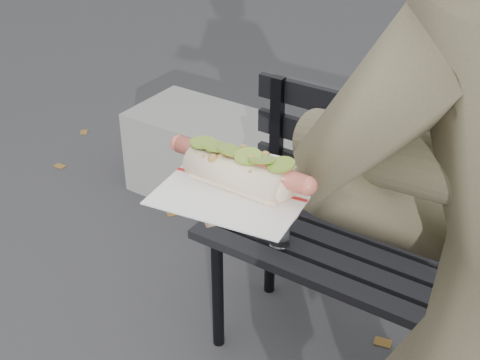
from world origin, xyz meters
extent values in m
cylinder|color=black|center=(-0.71, 0.77, 0.23)|extent=(0.04, 0.04, 0.45)
cylinder|color=black|center=(-0.71, 1.11, 0.23)|extent=(0.04, 0.04, 0.45)
cube|color=black|center=(-0.04, 0.76, 0.47)|extent=(1.50, 0.07, 0.03)
cube|color=black|center=(-0.04, 0.85, 0.47)|extent=(1.50, 0.07, 0.03)
cube|color=black|center=(-0.04, 0.94, 0.47)|extent=(1.50, 0.07, 0.03)
cube|color=black|center=(-0.04, 1.03, 0.47)|extent=(1.50, 0.07, 0.03)
cube|color=black|center=(-0.04, 1.12, 0.47)|extent=(1.50, 0.07, 0.03)
cube|color=black|center=(-0.71, 1.13, 0.67)|extent=(0.04, 0.03, 0.42)
cube|color=black|center=(-0.04, 1.15, 0.57)|extent=(1.50, 0.02, 0.08)
cube|color=black|center=(-0.04, 1.15, 0.70)|extent=(1.50, 0.02, 0.08)
cylinder|color=white|center=(-0.51, 0.82, 0.57)|extent=(0.06, 0.06, 0.19)
cylinder|color=white|center=(-0.51, 0.82, 0.68)|extent=(0.03, 0.03, 0.02)
cube|color=slate|center=(-1.07, 1.55, 0.20)|extent=(1.20, 0.40, 0.40)
cylinder|color=brown|center=(0.15, 0.11, 1.30)|extent=(0.51, 0.23, 0.19)
cylinder|color=#D8A384|center=(-0.07, 0.01, 1.24)|extent=(0.09, 0.08, 0.07)
ellipsoid|color=#D8A384|center=(-0.11, 0.00, 1.23)|extent=(0.10, 0.12, 0.03)
cylinder|color=#D8A384|center=(-0.16, -0.03, 1.23)|extent=(0.05, 0.02, 0.02)
cylinder|color=#D8A384|center=(-0.16, -0.01, 1.23)|extent=(0.05, 0.02, 0.02)
cylinder|color=#D8A384|center=(-0.16, 0.01, 1.23)|extent=(0.05, 0.02, 0.02)
cylinder|color=#D8A384|center=(-0.16, 0.03, 1.23)|extent=(0.05, 0.02, 0.02)
cylinder|color=#D8A384|center=(-0.10, -0.05, 1.23)|extent=(0.04, 0.05, 0.02)
cube|color=white|center=(-0.11, 0.00, 1.25)|extent=(0.21, 0.21, 0.00)
cube|color=#B21E1E|center=(-0.11, 0.00, 1.25)|extent=(0.19, 0.03, 0.00)
cylinder|color=#D46451|center=(-0.11, 0.00, 1.28)|extent=(0.20, 0.03, 0.02)
sphere|color=#D46451|center=(-0.21, 0.00, 1.28)|extent=(0.03, 0.03, 0.02)
sphere|color=#D46451|center=(-0.01, 0.00, 1.28)|extent=(0.03, 0.03, 0.02)
sphere|color=#9E6B2D|center=(-0.08, 0.02, 1.29)|extent=(0.01, 0.01, 0.01)
sphere|color=#9E6B2D|center=(-0.15, 0.00, 1.29)|extent=(0.01, 0.01, 0.01)
sphere|color=#9E6B2D|center=(-0.16, 0.00, 1.29)|extent=(0.01, 0.01, 0.01)
sphere|color=#9E6B2D|center=(-0.11, 0.02, 1.29)|extent=(0.01, 0.01, 0.01)
sphere|color=#9E6B2D|center=(-0.09, 0.00, 1.29)|extent=(0.01, 0.01, 0.01)
sphere|color=#9E6B2D|center=(-0.12, -0.02, 1.29)|extent=(0.01, 0.01, 0.01)
sphere|color=#9E6B2D|center=(-0.16, -0.02, 1.29)|extent=(0.01, 0.01, 0.01)
sphere|color=#9E6B2D|center=(-0.09, -0.01, 1.29)|extent=(0.01, 0.01, 0.01)
sphere|color=#9E6B2D|center=(-0.06, 0.02, 1.29)|extent=(0.01, 0.01, 0.01)
sphere|color=#9E6B2D|center=(-0.08, 0.01, 1.29)|extent=(0.01, 0.01, 0.01)
sphere|color=#9E6B2D|center=(-0.10, 0.00, 1.29)|extent=(0.01, 0.01, 0.01)
sphere|color=#9E6B2D|center=(-0.14, 0.00, 1.29)|extent=(0.01, 0.01, 0.01)
sphere|color=#9E6B2D|center=(-0.08, -0.02, 1.29)|extent=(0.01, 0.01, 0.01)
sphere|color=#9E6B2D|center=(-0.11, 0.02, 1.29)|extent=(0.01, 0.01, 0.01)
sphere|color=#9E6B2D|center=(-0.10, 0.01, 1.29)|extent=(0.01, 0.01, 0.01)
sphere|color=#9E6B2D|center=(-0.15, -0.01, 1.29)|extent=(0.01, 0.01, 0.01)
sphere|color=#9E6B2D|center=(-0.17, 0.00, 1.29)|extent=(0.01, 0.01, 0.01)
sphere|color=#9E6B2D|center=(-0.16, 0.01, 1.29)|extent=(0.01, 0.01, 0.01)
sphere|color=#9E6B2D|center=(-0.15, -0.02, 1.29)|extent=(0.01, 0.01, 0.01)
sphere|color=#9E6B2D|center=(-0.14, -0.01, 1.29)|extent=(0.01, 0.01, 0.01)
sphere|color=#9E6B2D|center=(-0.07, 0.02, 1.29)|extent=(0.01, 0.01, 0.01)
sphere|color=#9E6B2D|center=(-0.13, 0.02, 1.29)|extent=(0.01, 0.01, 0.01)
sphere|color=#9E6B2D|center=(-0.09, 0.00, 1.29)|extent=(0.01, 0.01, 0.01)
sphere|color=#9E6B2D|center=(-0.15, 0.00, 1.29)|extent=(0.01, 0.01, 0.01)
sphere|color=#9E6B2D|center=(-0.09, 0.01, 1.29)|extent=(0.01, 0.01, 0.01)
sphere|color=#9E6B2D|center=(-0.14, -0.02, 1.29)|extent=(0.01, 0.01, 0.01)
sphere|color=#9E6B2D|center=(-0.09, 0.01, 1.29)|extent=(0.01, 0.01, 0.01)
sphere|color=#9E6B2D|center=(-0.13, -0.01, 1.29)|extent=(0.01, 0.01, 0.01)
cylinder|color=olive|center=(-0.17, 0.00, 1.30)|extent=(0.04, 0.04, 0.01)
cylinder|color=olive|center=(-0.15, 0.00, 1.30)|extent=(0.04, 0.04, 0.01)
cylinder|color=olive|center=(-0.12, 0.00, 1.30)|extent=(0.04, 0.04, 0.01)
cylinder|color=olive|center=(-0.09, 0.00, 1.30)|extent=(0.04, 0.04, 0.01)
cylinder|color=olive|center=(-0.07, 0.00, 1.30)|extent=(0.04, 0.04, 0.01)
cylinder|color=olive|center=(-0.05, 0.00, 1.30)|extent=(0.04, 0.04, 0.01)
cube|color=brown|center=(-2.10, 1.33, 0.00)|extent=(0.06, 0.04, 0.00)
cube|color=brown|center=(-1.35, 1.31, 0.00)|extent=(0.07, 0.07, 0.00)
cube|color=brown|center=(-0.89, 2.18, 0.00)|extent=(0.05, 0.05, 0.00)
cube|color=brown|center=(-0.22, 1.08, 0.00)|extent=(0.07, 0.05, 0.00)
cube|color=brown|center=(-2.28, 1.67, 0.00)|extent=(0.07, 0.07, 0.00)
camera|label=1|loc=(0.31, -0.63, 1.71)|focal=50.00mm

